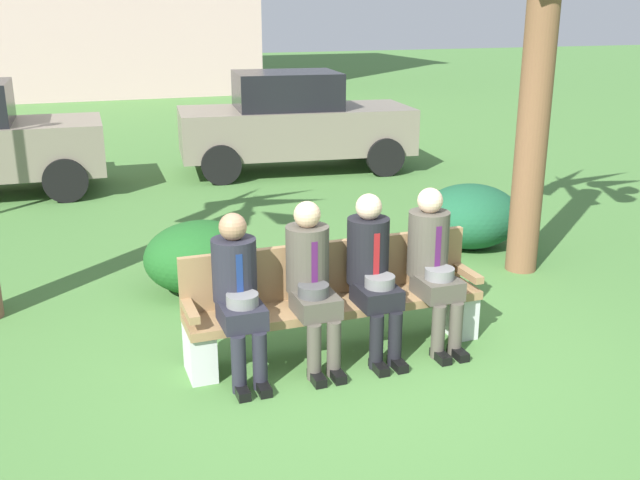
{
  "coord_description": "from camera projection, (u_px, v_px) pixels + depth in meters",
  "views": [
    {
      "loc": [
        -2.07,
        -4.83,
        2.71
      ],
      "look_at": [
        -0.08,
        0.64,
        0.85
      ],
      "focal_mm": 41.0,
      "sensor_mm": 36.0,
      "label": 1
    }
  ],
  "objects": [
    {
      "name": "seated_man_centerright",
      "position": [
        372.0,
        268.0,
        5.81
      ],
      "size": [
        0.34,
        0.72,
        1.31
      ],
      "color": "black",
      "rests_on": "ground"
    },
    {
      "name": "shrub_mid_lawn",
      "position": [
        470.0,
        216.0,
        8.56
      ],
      "size": [
        1.19,
        1.09,
        0.74
      ],
      "primitive_type": "ellipsoid",
      "color": "#1B5434",
      "rests_on": "ground"
    },
    {
      "name": "seated_man_rightmost",
      "position": [
        433.0,
        260.0,
        5.99
      ],
      "size": [
        0.34,
        0.72,
        1.32
      ],
      "color": "#4C473D",
      "rests_on": "ground"
    },
    {
      "name": "shrub_near_bench",
      "position": [
        201.0,
        257.0,
        7.22
      ],
      "size": [
        1.13,
        1.03,
        0.7
      ],
      "primitive_type": "ellipsoid",
      "color": "#1D5620",
      "rests_on": "ground"
    },
    {
      "name": "parked_car_far",
      "position": [
        294.0,
        122.0,
        12.42
      ],
      "size": [
        4.06,
        2.09,
        1.68
      ],
      "color": "slate",
      "rests_on": "ground"
    },
    {
      "name": "seated_man_centerleft",
      "position": [
        311.0,
        276.0,
        5.64
      ],
      "size": [
        0.34,
        0.72,
        1.3
      ],
      "color": "#4C473D",
      "rests_on": "ground"
    },
    {
      "name": "park_bench",
      "position": [
        334.0,
        300.0,
        5.93
      ],
      "size": [
        2.45,
        0.44,
        0.9
      ],
      "color": "#99754C",
      "rests_on": "ground"
    },
    {
      "name": "seated_man_leftmost",
      "position": [
        238.0,
        288.0,
        5.46
      ],
      "size": [
        0.34,
        0.72,
        1.26
      ],
      "color": "#23232D",
      "rests_on": "ground"
    },
    {
      "name": "ground_plane",
      "position": [
        357.0,
        363.0,
        5.82
      ],
      "size": [
        80.0,
        80.0,
        0.0
      ],
      "primitive_type": "plane",
      "color": "#497B39"
    }
  ]
}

